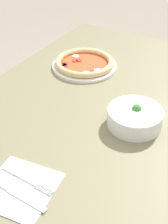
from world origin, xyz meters
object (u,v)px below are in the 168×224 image
fork (26,180)px  knife (12,192)px  bowl (135,116)px  pizza (84,64)px

fork → knife: 0.05m
bowl → knife: size_ratio=0.89×
bowl → fork: bearing=-23.2°
fork → knife: (0.05, -0.01, -0.00)m
bowl → knife: bowl is taller
pizza → knife: 0.73m
pizza → bowl: bowl is taller
pizza → fork: bearing=16.0°
fork → bowl: bearing=69.4°
pizza → knife: pizza is taller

